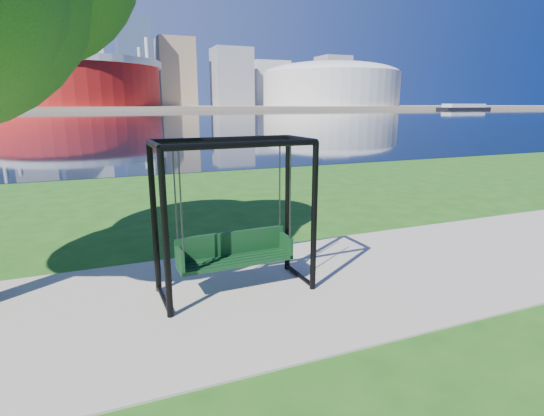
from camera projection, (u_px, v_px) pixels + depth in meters
ground at (264, 278)px, 7.32m from camera, size 900.00×900.00×0.00m
path at (275, 289)px, 6.87m from camera, size 120.00×4.00×0.03m
river at (108, 117)px, 99.14m from camera, size 900.00×180.00×0.02m
far_bank at (100, 107)px, 282.55m from camera, size 900.00×228.00×2.00m
stadium at (77, 81)px, 211.84m from camera, size 83.00×83.00×32.00m
arena at (331, 83)px, 264.37m from camera, size 84.00×84.00×26.56m
skyline at (88, 54)px, 284.76m from camera, size 392.00×66.00×96.50m
swing at (234, 220)px, 6.57m from camera, size 2.41×1.11×2.43m
barge at (464, 107)px, 237.82m from camera, size 33.59×10.66×3.31m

